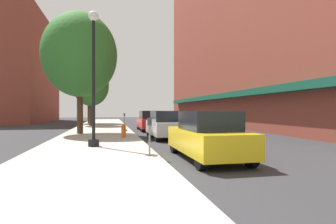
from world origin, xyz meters
TOP-DOWN VIEW (x-y plane):
  - ground_plane at (4.00, 18.00)m, footprint 90.00×90.00m
  - sidewalk_slab at (0.00, 19.00)m, footprint 4.80×50.00m
  - building_right_brick at (14.99, 22.00)m, footprint 6.80×40.00m
  - building_far_background at (-11.01, 37.00)m, footprint 6.80×18.00m
  - lamppost at (0.02, 7.34)m, footprint 0.48×0.48m
  - fire_hydrant at (1.51, 11.03)m, footprint 0.33×0.26m
  - parking_meter_near at (2.05, 20.19)m, footprint 0.14×0.09m
  - parking_meter_far at (2.05, 4.40)m, footprint 0.14×0.09m
  - tree_near at (-1.25, 14.23)m, footprint 4.96×4.96m
  - tree_mid at (-1.67, 28.91)m, footprint 4.45×4.45m
  - tree_far at (-1.15, 24.00)m, footprint 3.63×3.63m
  - car_yellow at (4.00, 3.96)m, footprint 1.80×4.30m
  - car_silver at (4.00, 11.04)m, footprint 1.80×4.30m
  - car_red at (4.00, 17.40)m, footprint 1.80×4.30m

SIDE VIEW (x-z plane):
  - ground_plane at x=4.00m, z-range 0.00..0.00m
  - sidewalk_slab at x=0.00m, z-range 0.00..0.12m
  - fire_hydrant at x=1.51m, z-range 0.12..0.91m
  - car_yellow at x=4.00m, z-range -0.02..1.64m
  - car_silver at x=4.00m, z-range -0.02..1.64m
  - car_red at x=4.00m, z-range -0.02..1.64m
  - parking_meter_near at x=2.05m, z-range 0.29..1.60m
  - parking_meter_far at x=2.05m, z-range 0.29..1.60m
  - lamppost at x=0.02m, z-range 0.25..6.15m
  - tree_far at x=-1.15m, z-range 1.11..7.31m
  - tree_mid at x=-1.67m, z-range 1.32..8.89m
  - tree_near at x=-1.25m, z-range 1.34..9.52m
  - building_far_background at x=-11.01m, z-range -0.02..14.80m
  - building_right_brick at x=14.99m, z-range -0.02..21.86m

